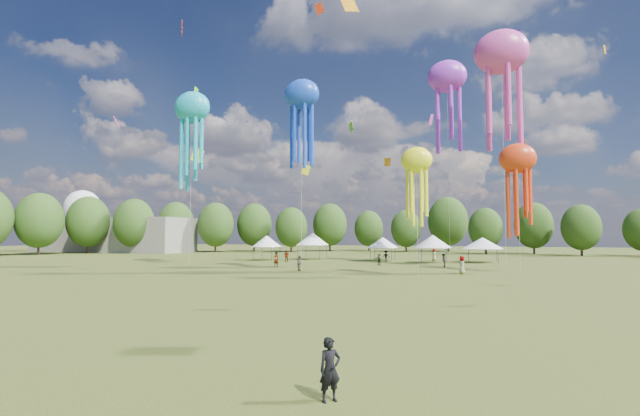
% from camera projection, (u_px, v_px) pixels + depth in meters
% --- Properties ---
extents(ground, '(300.00, 300.00, 0.00)m').
position_uv_depth(ground, '(175.00, 350.00, 16.09)').
color(ground, '#384416').
rests_on(ground, ground).
extents(observer_main, '(0.68, 0.67, 1.59)m').
position_uv_depth(observer_main, '(330.00, 369.00, 11.20)').
color(observer_main, black).
rests_on(observer_main, ground).
extents(spectator_near, '(1.04, 1.02, 1.69)m').
position_uv_depth(spectator_near, '(300.00, 264.00, 51.10)').
color(spectator_near, gray).
rests_on(spectator_near, ground).
extents(spectators_far, '(26.46, 24.75, 1.93)m').
position_uv_depth(spectators_far, '(388.00, 258.00, 61.37)').
color(spectators_far, gray).
rests_on(spectators_far, ground).
extents(festival_tents, '(38.21, 10.65, 4.45)m').
position_uv_depth(festival_tents, '(377.00, 241.00, 69.87)').
color(festival_tents, '#47474C').
rests_on(festival_tents, ground).
extents(show_kites, '(44.69, 19.26, 28.30)m').
position_uv_depth(show_kites, '(402.00, 107.00, 54.37)').
color(show_kites, blue).
rests_on(show_kites, ground).
extents(small_kites, '(71.67, 60.12, 43.14)m').
position_uv_depth(small_kites, '(385.00, 32.00, 56.81)').
color(small_kites, blue).
rests_on(small_kites, ground).
extents(treeline, '(201.57, 95.24, 13.43)m').
position_uv_depth(treeline, '(385.00, 221.00, 76.81)').
color(treeline, '#38281C').
rests_on(treeline, ground).
extents(hangar, '(40.00, 12.00, 8.00)m').
position_uv_depth(hangar, '(112.00, 235.00, 107.50)').
color(hangar, gray).
rests_on(hangar, ground).
extents(radome, '(9.00, 9.00, 16.00)m').
position_uv_depth(radome, '(82.00, 213.00, 118.67)').
color(radome, white).
rests_on(radome, ground).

